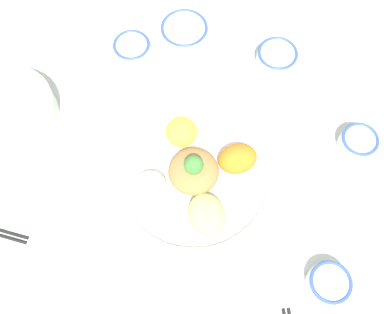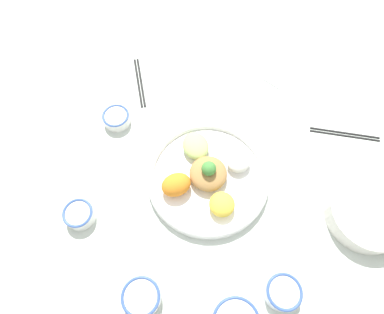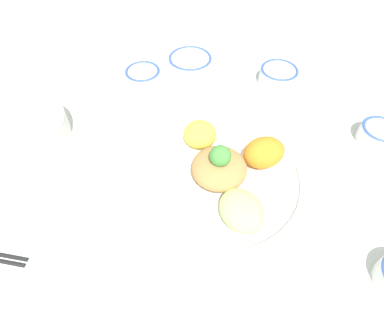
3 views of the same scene
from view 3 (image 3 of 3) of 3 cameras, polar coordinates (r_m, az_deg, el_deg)
ground_plane at (r=0.65m, az=7.72°, el=-2.69°), size 2.40×2.40×0.00m
salad_platter at (r=0.62m, az=4.92°, el=-3.07°), size 0.35×0.35×0.10m
sauce_bowl_red at (r=0.88m, az=-0.33°, el=16.35°), size 0.11×0.11×0.04m
rice_bowl_blue at (r=0.79m, az=30.25°, el=3.56°), size 0.08×0.08×0.04m
sauce_bowl_dark at (r=0.87m, az=15.07°, el=13.84°), size 0.09×0.09×0.04m
sauce_bowl_far at (r=0.84m, az=-8.65°, el=13.86°), size 0.09×0.09×0.05m
side_serving_bowl at (r=0.77m, az=-28.87°, el=4.08°), size 0.21×0.21×0.06m
serving_spoon_extra at (r=0.68m, az=25.58°, el=-5.52°), size 0.04×0.12×0.01m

